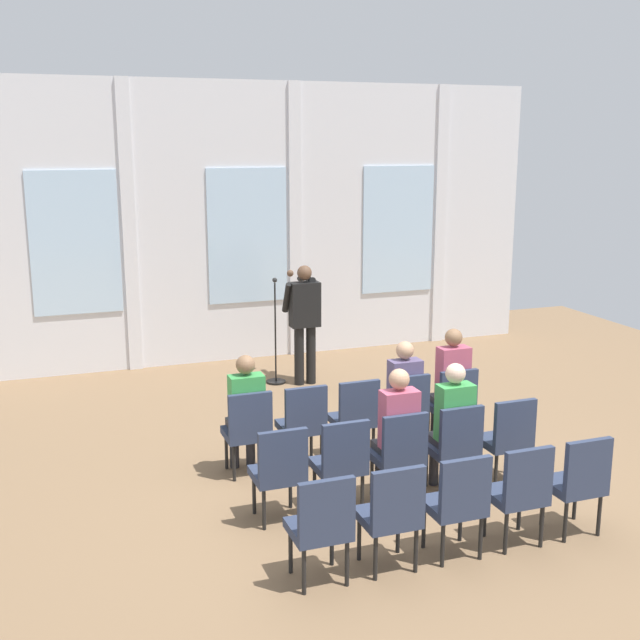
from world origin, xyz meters
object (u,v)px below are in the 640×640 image
at_px(chair_r1_c2, 400,451).
at_px(chair_r0_c3, 405,408).
at_px(speaker, 304,316).
at_px(audience_r0_c3, 403,390).
at_px(chair_r2_c1, 392,511).
at_px(chair_r1_c1, 341,459).
at_px(audience_r1_c2, 397,428).
at_px(audience_r0_c0, 246,408).
at_px(chair_r2_c4, 578,479).
at_px(chair_r1_c3, 455,443).
at_px(chair_r0_c0, 248,427).
at_px(chair_r2_c0, 322,523).
at_px(chair_r2_c2, 458,499).
at_px(audience_r1_c3, 452,421).
at_px(audience_r0_c4, 451,381).
at_px(chair_r0_c4, 453,402).
at_px(mic_stand, 276,360).
at_px(chair_r1_c4, 508,436).
at_px(chair_r2_c3, 520,489).
at_px(chair_r0_c1, 303,421).
at_px(chair_r1_c0, 280,468).
at_px(chair_r0_c2, 355,414).

bearing_deg(chair_r1_c2, chair_r0_c3, 61.71).
height_order(speaker, audience_r0_c3, speaker).
xyz_separation_m(speaker, chair_r2_c1, (-1.00, -5.13, -0.48)).
bearing_deg(chair_r1_c1, audience_r1_c2, 7.52).
xyz_separation_m(chair_r0_c3, audience_r1_c2, (-0.61, -1.05, 0.21)).
distance_m(audience_r0_c0, chair_r2_c4, 3.37).
xyz_separation_m(audience_r0_c3, chair_r1_c3, (0.00, -1.21, -0.18)).
xyz_separation_m(chair_r0_c0, chair_r2_c0, (0.00, -2.25, 0.00)).
distance_m(chair_r0_c0, audience_r0_c3, 1.83).
bearing_deg(audience_r0_c0, chair_r2_c2, -62.56).
height_order(chair_r2_c0, chair_r2_c4, same).
bearing_deg(audience_r1_c3, audience_r0_c4, 61.66).
xyz_separation_m(chair_r0_c4, audience_r0_c4, (-0.00, 0.08, 0.23)).
distance_m(audience_r0_c0, chair_r2_c0, 2.34).
height_order(chair_r2_c2, chair_r2_c4, same).
relative_size(chair_r1_c2, audience_r1_c2, 0.70).
xyz_separation_m(mic_stand, chair_r0_c3, (0.60, -3.05, 0.20)).
height_order(chair_r2_c0, chair_r2_c1, same).
xyz_separation_m(audience_r0_c0, chair_r1_c4, (2.43, -1.21, -0.19)).
xyz_separation_m(chair_r0_c4, chair_r2_c3, (-0.61, -2.25, 0.00)).
bearing_deg(chair_r0_c1, chair_r2_c2, -74.94).
bearing_deg(chair_r2_c2, audience_r1_c2, 90.00).
xyz_separation_m(chair_r0_c4, audience_r1_c2, (-1.21, -1.05, 0.21)).
height_order(audience_r0_c0, audience_r0_c4, audience_r0_c4).
bearing_deg(chair_r0_c1, audience_r1_c3, -40.79).
xyz_separation_m(chair_r1_c1, chair_r2_c0, (-0.61, -1.13, 0.00)).
relative_size(audience_r1_c2, chair_r1_c3, 1.43).
distance_m(chair_r1_c2, audience_r1_c2, 0.23).
height_order(mic_stand, chair_r1_c1, mic_stand).
height_order(chair_r0_c0, chair_r1_c0, same).
distance_m(chair_r1_c1, chair_r2_c0, 1.28).
distance_m(speaker, chair_r2_c2, 5.17).
xyz_separation_m(chair_r0_c2, chair_r1_c0, (-1.21, -1.13, 0.00)).
bearing_deg(audience_r0_c3, chair_r0_c4, -7.79).
bearing_deg(audience_r0_c4, audience_r0_c0, 179.90).
xyz_separation_m(chair_r1_c0, chair_r1_c4, (2.43, 0.00, 0.00)).
distance_m(audience_r0_c3, chair_r0_c4, 0.64).
xyz_separation_m(audience_r1_c3, chair_r2_c4, (0.61, -1.21, -0.21)).
distance_m(mic_stand, chair_r0_c4, 3.28).
height_order(chair_r0_c2, chair_r1_c4, same).
bearing_deg(chair_r0_c2, chair_r1_c1, -118.29).
height_order(chair_r2_c0, chair_r2_c2, same).
distance_m(audience_r0_c4, chair_r2_c4, 2.34).
bearing_deg(chair_r0_c3, chair_r0_c0, 180.00).
bearing_deg(chair_r2_c3, chair_r2_c4, 0.00).
height_order(chair_r1_c2, chair_r2_c1, same).
xyz_separation_m(mic_stand, chair_r1_c2, (-0.01, -4.17, 0.20)).
bearing_deg(chair_r1_c2, chair_r0_c2, 90.00).
bearing_deg(audience_r0_c0, audience_r1_c2, -42.95).
distance_m(chair_r0_c0, chair_r1_c0, 1.13).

